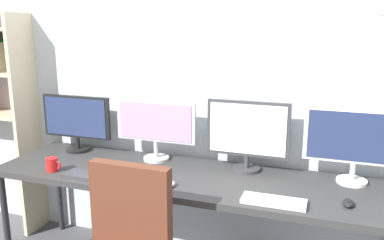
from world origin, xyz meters
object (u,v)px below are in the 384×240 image
Objects in this scene: monitor_far_left at (76,120)px; coffee_mug at (52,165)px; monitor_center_left at (156,125)px; mouse_right_side at (348,203)px; monitor_center_right at (248,133)px; keyboard_left at (93,176)px; monitor_far_right at (356,141)px; mouse_left_side at (170,184)px; desk at (189,182)px; keyboard_right at (274,201)px.

coffee_mug is (0.10, -0.43, -0.19)m from monitor_far_left.
mouse_right_side is (1.26, -0.35, -0.23)m from monitor_center_left.
monitor_center_right reaches higher than keyboard_left.
monitor_far_right is 1.13m from mouse_left_side.
keyboard_left is 3.84× the size of mouse_left_side.
monitor_center_right reaches higher than desk.
monitor_far_right is (1.29, 0.00, 0.01)m from monitor_center_left.
mouse_right_side is (0.94, -0.14, 0.06)m from desk.
desk is 26.78× the size of mouse_right_side.
keyboard_left is 1.50m from mouse_right_side.
keyboard_left is 0.51m from mouse_left_side.
mouse_right_side is at bearing -94.76° from monitor_far_right.
monitor_far_left is 1.29m from monitor_center_right.
coffee_mug reaches higher than desk.
coffee_mug is at bearing 177.71° from keyboard_left.
monitor_far_right reaches higher than monitor_far_left.
monitor_far_right is 6.19× the size of mouse_left_side.
keyboard_right is 3.58× the size of mouse_right_side.
monitor_center_right is at bearing 48.86° from mouse_left_side.
monitor_far_left is at bearing 180.00° from monitor_center_left.
monitor_center_left is 1.33m from mouse_right_side.
monitor_far_right is at bearing 0.00° from monitor_far_left.
monitor_center_right reaches higher than monitor_far_left.
keyboard_right is 3.58× the size of mouse_left_side.
keyboard_right is at bearing -0.49° from coffee_mug.
coffee_mug is at bearing -77.09° from monitor_far_left.
desk is 4.83× the size of monitor_center_right.
coffee_mug is (-1.19, -0.43, -0.21)m from monitor_center_right.
monitor_center_right is at bearing 118.30° from keyboard_right.
desk is 0.23m from mouse_left_side.
monitor_far_right is 5.61× the size of coffee_mug.
coffee_mug is (-1.80, -0.08, 0.03)m from mouse_right_side.
monitor_center_left is 0.72m from coffee_mug.
keyboard_right is (0.24, -0.44, -0.24)m from monitor_center_right.
desk is 26.78× the size of mouse_left_side.
keyboard_right is at bearing -166.37° from mouse_right_side.
monitor_center_left is at bearing -180.00° from monitor_center_right.
monitor_far_left is 1.95m from mouse_right_side.
monitor_far_right is 1.89m from coffee_mug.
monitor_far_left is 0.64m from keyboard_left.
monitor_far_left is at bearing 163.83° from keyboard_right.
keyboard_left is 3.48× the size of coffee_mug.
coffee_mug reaches higher than mouse_left_side.
monitor_center_right is at bearing 19.89° from coffee_mug.
monitor_far_left is 1.93m from monitor_far_right.
mouse_left_side is (-0.37, -0.42, -0.24)m from monitor_center_right.
mouse_left_side is at bearing 178.27° from keyboard_right.
keyboard_right is (-0.41, -0.44, -0.25)m from monitor_far_right.
keyboard_right is at bearing -16.17° from monitor_far_left.
monitor_far_right reaches higher than mouse_right_side.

